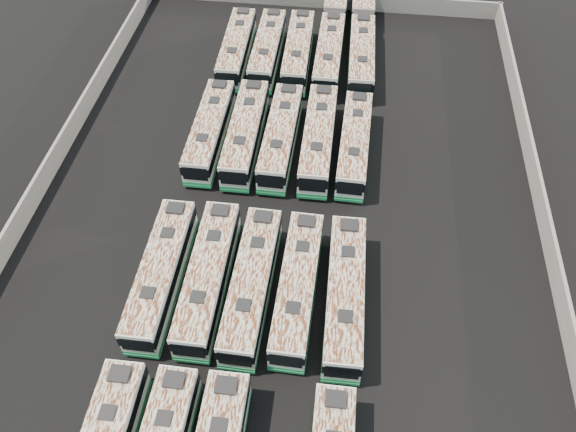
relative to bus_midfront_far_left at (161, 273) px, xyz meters
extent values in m
plane|color=black|center=(8.49, 8.00, -1.84)|extent=(140.00, 140.00, 0.00)
cube|color=slate|center=(30.79, 8.00, -0.74)|extent=(0.30, 73.20, 2.20)
cube|color=slate|center=(-13.81, 8.00, -0.74)|extent=(0.30, 73.20, 2.20)
cube|color=black|center=(0.05, -11.62, 1.57)|extent=(1.02, 1.02, 0.15)
cube|color=black|center=(0.01, -9.08, 1.62)|extent=(1.39, 1.18, 0.27)
cylinder|color=black|center=(-1.10, -10.37, -1.32)|extent=(0.31, 1.06, 1.06)
cylinder|color=black|center=(1.16, -10.33, -1.32)|extent=(0.31, 1.06, 1.06)
cube|color=black|center=(3.61, -11.50, 1.51)|extent=(0.99, 0.99, 0.15)
cube|color=black|center=(3.62, -9.01, 1.56)|extent=(1.36, 1.15, 0.27)
cylinder|color=black|center=(2.50, -10.25, -1.32)|extent=(0.29, 1.04, 1.04)
cylinder|color=black|center=(4.72, -10.26, -1.32)|extent=(0.29, 1.04, 1.04)
cube|color=black|center=(7.09, -11.57, 1.61)|extent=(1.03, 1.03, 0.15)
cube|color=black|center=(7.06, -9.01, 1.67)|extent=(1.41, 1.19, 0.28)
cylinder|color=black|center=(5.93, -10.30, -1.31)|extent=(0.31, 1.07, 1.07)
cylinder|color=black|center=(8.22, -10.28, -1.31)|extent=(0.31, 1.07, 1.07)
cube|color=black|center=(14.09, -8.97, 1.54)|extent=(1.35, 1.15, 0.27)
cube|color=white|center=(0.00, 0.00, -0.02)|extent=(2.73, 12.71, 2.91)
cube|color=#1B7947|center=(0.00, 0.00, -1.08)|extent=(2.78, 12.76, 0.44)
cube|color=black|center=(0.00, 0.00, 0.46)|extent=(2.79, 12.77, 0.97)
cube|color=black|center=(0.04, -6.37, 0.32)|extent=(2.33, 0.08, 1.53)
cube|color=#1B7947|center=(0.04, -6.37, -1.29)|extent=(2.64, 0.12, 0.30)
cube|color=beige|center=(0.00, 0.00, 1.47)|extent=(2.68, 12.45, 0.07)
cube|color=black|center=(0.02, -2.79, 1.57)|extent=(1.01, 1.01, 0.15)
cube|color=black|center=(-0.02, 2.79, 1.57)|extent=(1.01, 1.01, 0.15)
cube|color=black|center=(-0.04, 5.33, 1.62)|extent=(1.38, 1.17, 0.27)
cylinder|color=black|center=(-1.10, -4.07, -1.31)|extent=(0.30, 1.06, 1.06)
cylinder|color=black|center=(1.16, -4.06, -1.31)|extent=(0.30, 1.06, 1.06)
cylinder|color=black|center=(-1.16, 4.05, -1.31)|extent=(0.30, 1.06, 1.06)
cylinder|color=black|center=(1.10, 4.07, -1.31)|extent=(0.30, 1.06, 1.06)
cube|color=white|center=(3.68, 0.11, 0.01)|extent=(2.76, 12.88, 2.95)
cube|color=#1B7947|center=(3.68, 0.11, -1.07)|extent=(2.81, 12.93, 0.45)
cube|color=black|center=(3.68, 0.11, 0.49)|extent=(2.82, 12.94, 0.99)
cube|color=black|center=(3.72, -6.34, 0.35)|extent=(2.36, 0.07, 1.55)
cube|color=#1B7947|center=(3.72, -6.34, -1.29)|extent=(2.68, 0.12, 0.30)
cube|color=beige|center=(3.68, 0.11, 1.51)|extent=(2.70, 12.62, 0.08)
cube|color=black|center=(3.70, -2.72, 1.62)|extent=(1.02, 1.02, 0.15)
cube|color=black|center=(3.67, 2.94, 1.62)|extent=(1.02, 1.02, 0.15)
cube|color=black|center=(3.65, 5.51, 1.67)|extent=(1.40, 1.19, 0.28)
cylinder|color=black|center=(2.56, -4.02, -1.31)|extent=(0.31, 1.07, 1.07)
cylinder|color=black|center=(4.86, -4.00, -1.31)|extent=(0.31, 1.07, 1.07)
cylinder|color=black|center=(2.51, 4.22, -1.31)|extent=(0.31, 1.07, 1.07)
cylinder|color=black|center=(4.81, 4.23, -1.31)|extent=(0.31, 1.07, 1.07)
cube|color=white|center=(7.14, -0.13, 0.01)|extent=(2.85, 12.90, 2.95)
cube|color=#1B7947|center=(7.14, -0.13, -1.07)|extent=(2.91, 12.95, 0.45)
cube|color=black|center=(7.14, -0.13, 0.49)|extent=(2.92, 12.96, 0.99)
cube|color=black|center=(7.05, -6.58, 0.35)|extent=(2.36, 0.09, 1.55)
cube|color=#1B7947|center=(7.05, -6.58, -1.29)|extent=(2.68, 0.14, 0.30)
cube|color=beige|center=(7.14, -0.13, 1.51)|extent=(2.80, 12.64, 0.08)
cube|color=black|center=(7.10, -2.96, 1.62)|extent=(1.03, 1.03, 0.15)
cube|color=black|center=(7.18, 2.70, 1.62)|extent=(1.03, 1.03, 0.15)
cube|color=black|center=(7.21, 5.27, 1.67)|extent=(1.41, 1.20, 0.28)
cylinder|color=black|center=(5.94, -4.23, -1.31)|extent=(0.31, 1.08, 1.07)
cylinder|color=black|center=(8.23, -4.27, -1.31)|extent=(0.31, 1.08, 1.07)
cylinder|color=black|center=(6.05, 4.00, -1.31)|extent=(0.31, 1.08, 1.07)
cylinder|color=black|center=(8.34, 3.97, -1.31)|extent=(0.31, 1.08, 1.07)
cube|color=white|center=(10.64, 0.07, -0.04)|extent=(2.80, 12.57, 2.87)
cube|color=#1B7947|center=(10.64, 0.07, -1.09)|extent=(2.85, 12.62, 0.44)
cube|color=black|center=(10.64, 0.07, 0.43)|extent=(2.86, 12.63, 0.96)
cube|color=black|center=(10.54, -6.21, 0.30)|extent=(2.30, 0.10, 1.51)
cube|color=#1B7947|center=(10.54, -6.21, -1.30)|extent=(2.61, 0.14, 0.29)
cube|color=beige|center=(10.64, 0.07, 1.42)|extent=(2.75, 12.32, 0.07)
cube|color=black|center=(10.60, -2.68, 1.53)|extent=(1.01, 1.01, 0.15)
cube|color=black|center=(10.68, 2.83, 1.53)|extent=(1.01, 1.01, 0.15)
cube|color=black|center=(10.72, 5.34, 1.58)|extent=(1.38, 1.17, 0.27)
cylinder|color=black|center=(9.46, -3.92, -1.32)|extent=(0.31, 1.05, 1.04)
cylinder|color=black|center=(11.69, -3.95, -1.32)|extent=(0.31, 1.05, 1.04)
cylinder|color=black|center=(9.58, 4.10, -1.32)|extent=(0.31, 1.05, 1.04)
cylinder|color=black|center=(11.82, 4.07, -1.32)|extent=(0.31, 1.05, 1.04)
cube|color=white|center=(14.27, -0.14, 0.01)|extent=(2.96, 12.93, 2.95)
cube|color=#1B7947|center=(14.27, -0.14, -1.07)|extent=(3.02, 12.98, 0.45)
cube|color=black|center=(14.27, -0.14, 0.50)|extent=(3.03, 12.99, 0.99)
cube|color=black|center=(14.41, -6.60, 0.36)|extent=(2.36, 0.11, 1.56)
cube|color=#1B7947|center=(14.41, -6.60, -1.29)|extent=(2.68, 0.16, 0.30)
cube|color=beige|center=(14.27, -0.14, 1.52)|extent=(2.91, 12.67, 0.08)
cube|color=black|center=(14.33, -2.98, 1.62)|extent=(1.04, 1.04, 0.15)
cube|color=black|center=(14.20, 2.69, 1.62)|extent=(1.04, 1.04, 0.15)
cube|color=black|center=(14.15, 5.26, 1.68)|extent=(1.42, 1.21, 0.28)
cylinder|color=black|center=(13.21, -4.29, -1.31)|extent=(0.32, 1.08, 1.07)
cylinder|color=black|center=(15.50, -4.24, -1.31)|extent=(0.32, 1.08, 1.07)
cylinder|color=black|center=(13.03, 3.95, -1.31)|extent=(0.32, 1.08, 1.07)
cylinder|color=black|center=(15.32, 4.00, -1.31)|extent=(0.32, 1.08, 1.07)
cube|color=white|center=(0.14, 16.87, -0.05)|extent=(2.67, 12.50, 2.86)
cube|color=#1B7947|center=(0.14, 16.87, -1.09)|extent=(2.72, 12.55, 0.44)
cube|color=black|center=(0.14, 16.87, 0.43)|extent=(2.73, 12.56, 0.96)
cube|color=black|center=(0.17, 10.61, 0.29)|extent=(2.29, 0.07, 1.51)
cube|color=#1B7947|center=(0.17, 10.61, -1.30)|extent=(2.60, 0.11, 0.29)
cube|color=beige|center=(0.14, 16.87, 1.41)|extent=(2.61, 12.25, 0.07)
cube|color=black|center=(0.16, 14.13, 1.52)|extent=(0.99, 0.99, 0.15)
cube|color=black|center=(0.13, 19.62, 1.52)|extent=(0.99, 0.99, 0.15)
cube|color=black|center=(0.11, 22.12, 1.57)|extent=(1.36, 1.15, 0.27)
cylinder|color=black|center=(-0.95, 12.87, -1.32)|extent=(0.30, 1.04, 1.04)
cylinder|color=black|center=(1.28, 12.88, -1.32)|extent=(0.30, 1.04, 1.04)
cylinder|color=black|center=(-0.99, 20.86, -1.32)|extent=(0.30, 1.04, 1.04)
cylinder|color=black|center=(1.23, 20.87, -1.32)|extent=(0.30, 1.04, 1.04)
cube|color=white|center=(3.63, 16.91, 0.01)|extent=(2.80, 12.91, 2.95)
cube|color=#1B7947|center=(3.63, 16.91, -1.07)|extent=(2.85, 12.96, 0.45)
cube|color=black|center=(3.63, 16.91, 0.50)|extent=(2.86, 12.97, 0.99)
cube|color=black|center=(3.69, 10.45, 0.36)|extent=(2.36, 0.08, 1.56)
cube|color=#1B7947|center=(3.69, 10.45, -1.29)|extent=(2.68, 0.12, 0.30)
cube|color=beige|center=(3.63, 16.91, 1.52)|extent=(2.74, 12.65, 0.08)
cube|color=black|center=(3.65, 14.08, 1.62)|extent=(1.03, 1.03, 0.15)
cube|color=black|center=(3.61, 19.74, 1.62)|extent=(1.03, 1.03, 0.15)
cube|color=black|center=(3.58, 22.32, 1.68)|extent=(1.41, 1.19, 0.28)
cylinder|color=black|center=(2.52, 12.78, -1.31)|extent=(0.31, 1.08, 1.07)
cylinder|color=black|center=(4.81, 12.80, -1.31)|extent=(0.31, 1.08, 1.07)
cylinder|color=black|center=(2.45, 21.02, -1.31)|extent=(0.31, 1.08, 1.07)
cylinder|color=black|center=(4.74, 21.04, -1.31)|extent=(0.31, 1.08, 1.07)
cube|color=white|center=(7.08, 16.86, -0.02)|extent=(2.81, 12.73, 2.91)
cube|color=#1B7947|center=(7.08, 16.86, -1.08)|extent=(2.86, 12.78, 0.44)
cube|color=black|center=(7.08, 16.86, 0.46)|extent=(2.87, 12.79, 0.97)
cube|color=black|center=(7.00, 10.49, 0.33)|extent=(2.33, 0.09, 1.53)
cube|color=#1B7947|center=(7.00, 10.49, -1.29)|extent=(2.65, 0.13, 0.30)
cube|color=beige|center=(7.08, 16.86, 1.47)|extent=(2.75, 12.48, 0.07)
cube|color=black|center=(7.05, 14.07, 1.57)|extent=(1.02, 1.02, 0.15)
cube|color=black|center=(7.12, 19.66, 1.57)|extent=(1.02, 1.02, 0.15)
cube|color=black|center=(7.15, 22.20, 1.63)|extent=(1.39, 1.18, 0.28)
cylinder|color=black|center=(5.90, 12.81, -1.31)|extent=(0.31, 1.06, 1.06)
cylinder|color=black|center=(8.16, 12.78, -1.31)|extent=(0.31, 1.06, 1.06)
cylinder|color=black|center=(6.00, 20.94, -1.31)|extent=(0.31, 1.06, 1.06)
cylinder|color=black|center=(8.27, 20.91, -1.31)|extent=(0.31, 1.06, 1.06)
cube|color=white|center=(10.69, 16.97, 0.01)|extent=(2.77, 12.94, 2.96)
cube|color=#1B7947|center=(10.69, 16.97, -1.07)|extent=(2.82, 12.99, 0.45)
cube|color=black|center=(10.69, 16.97, 0.51)|extent=(2.83, 13.00, 0.99)
cube|color=black|center=(10.73, 10.49, 0.36)|extent=(2.37, 0.07, 1.56)
cube|color=#1B7947|center=(10.73, 10.49, -1.28)|extent=(2.69, 0.12, 0.30)
cube|color=beige|center=(10.69, 16.97, 1.53)|extent=(2.71, 12.68, 0.08)
cube|color=black|center=(10.71, 14.13, 1.64)|extent=(1.03, 1.03, 0.15)
cube|color=black|center=(10.68, 19.81, 1.64)|extent=(1.03, 1.03, 0.15)
cube|color=black|center=(10.66, 22.40, 1.69)|extent=(1.41, 1.19, 0.28)
cylinder|color=black|center=(9.56, 12.83, -1.30)|extent=(0.31, 1.08, 1.08)
cylinder|color=black|center=(11.87, 12.84, -1.30)|extent=(0.31, 1.08, 1.08)
cylinder|color=black|center=(9.52, 21.10, -1.30)|extent=(0.31, 1.08, 1.08)
cylinder|color=black|center=(11.82, 21.11, -1.30)|extent=(0.31, 1.08, 1.08)
cube|color=white|center=(14.14, 16.78, -0.07)|extent=(2.82, 12.38, 2.83)
cube|color=#1B7947|center=(14.14, 16.78, -1.10)|extent=(2.87, 12.43, 0.43)
cube|color=black|center=(14.14, 16.78, 0.40)|extent=(2.88, 12.44, 0.95)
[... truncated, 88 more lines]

